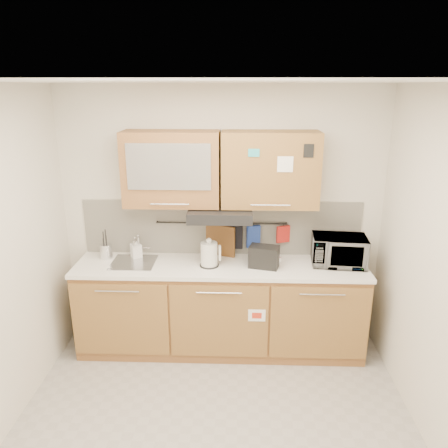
{
  "coord_description": "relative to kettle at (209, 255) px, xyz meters",
  "views": [
    {
      "loc": [
        0.17,
        -2.71,
        2.58
      ],
      "look_at": [
        0.04,
        1.05,
        1.38
      ],
      "focal_mm": 35.0,
      "sensor_mm": 36.0,
      "label": 1
    }
  ],
  "objects": [
    {
      "name": "toaster",
      "position": [
        0.52,
        -0.01,
        -0.01
      ],
      "size": [
        0.31,
        0.23,
        0.21
      ],
      "rotation": [
        0.0,
        0.0,
        -0.25
      ],
      "color": "black",
      "rests_on": "countertop"
    },
    {
      "name": "soap_bottle",
      "position": [
        -0.75,
        0.18,
        -0.01
      ],
      "size": [
        0.13,
        0.13,
        0.21
      ],
      "primitive_type": "imported",
      "rotation": [
        0.0,
        0.0,
        0.55
      ],
      "color": "#999999",
      "rests_on": "countertop"
    },
    {
      "name": "backsplash",
      "position": [
        0.1,
        0.33,
        0.17
      ],
      "size": [
        2.8,
        0.02,
        0.56
      ],
      "primitive_type": "cube",
      "color": "silver",
      "rests_on": "countertop"
    },
    {
      "name": "utensil_crock",
      "position": [
        -1.04,
        0.16,
        -0.04
      ],
      "size": [
        0.15,
        0.15,
        0.3
      ],
      "rotation": [
        0.0,
        0.0,
        0.36
      ],
      "color": "silver",
      "rests_on": "countertop"
    },
    {
      "name": "utensil_rail",
      "position": [
        0.1,
        0.29,
        0.23
      ],
      "size": [
        1.3,
        0.02,
        0.02
      ],
      "primitive_type": "cylinder",
      "rotation": [
        0.0,
        1.57,
        0.0
      ],
      "color": "black",
      "rests_on": "backsplash"
    },
    {
      "name": "sink",
      "position": [
        -0.74,
        0.05,
        -0.11
      ],
      "size": [
        0.42,
        0.4,
        0.26
      ],
      "color": "silver",
      "rests_on": "countertop"
    },
    {
      "name": "wall_back",
      "position": [
        0.1,
        0.34,
        0.27
      ],
      "size": [
        3.2,
        0.0,
        3.2
      ],
      "primitive_type": "plane",
      "rotation": [
        1.57,
        0.0,
        0.0
      ],
      "color": "silver",
      "rests_on": "ground"
    },
    {
      "name": "cutting_board",
      "position": [
        0.08,
        0.28,
        -0.0
      ],
      "size": [
        0.32,
        0.15,
        0.41
      ],
      "primitive_type": "cube",
      "rotation": [
        0.0,
        0.0,
        -0.38
      ],
      "color": "brown",
      "rests_on": "utensil_rail"
    },
    {
      "name": "microwave",
      "position": [
        1.24,
        0.09,
        0.03
      ],
      "size": [
        0.54,
        0.39,
        0.28
      ],
      "primitive_type": "imported",
      "rotation": [
        0.0,
        0.0,
        -0.08
      ],
      "color": "#999999",
      "rests_on": "countertop"
    },
    {
      "name": "oven_mitt",
      "position": [
        0.43,
        0.28,
        0.09
      ],
      "size": [
        0.14,
        0.08,
        0.23
      ],
      "primitive_type": "cube",
      "rotation": [
        0.0,
        0.0,
        0.33
      ],
      "color": "#203A94",
      "rests_on": "utensil_rail"
    },
    {
      "name": "upper_cabinets",
      "position": [
        0.1,
        0.17,
        0.8
      ],
      "size": [
        1.82,
        0.37,
        0.7
      ],
      "color": "#9C5F37",
      "rests_on": "wall_back"
    },
    {
      "name": "base_cabinet",
      "position": [
        0.1,
        0.04,
        -0.63
      ],
      "size": [
        2.8,
        0.64,
        0.88
      ],
      "color": "#9C5F37",
      "rests_on": "floor"
    },
    {
      "name": "dark_pouch",
      "position": [
        0.24,
        0.28,
        0.09
      ],
      "size": [
        0.16,
        0.06,
        0.24
      ],
      "primitive_type": "cube",
      "rotation": [
        0.0,
        0.0,
        -0.08
      ],
      "color": "black",
      "rests_on": "utensil_rail"
    },
    {
      "name": "range_hood",
      "position": [
        0.1,
        0.09,
        0.39
      ],
      "size": [
        0.6,
        0.46,
        0.1
      ],
      "primitive_type": "cube",
      "color": "black",
      "rests_on": "upper_cabinets"
    },
    {
      "name": "kettle",
      "position": [
        0.0,
        0.0,
        0.0
      ],
      "size": [
        0.21,
        0.18,
        0.28
      ],
      "rotation": [
        0.0,
        0.0,
        0.16
      ],
      "color": "silver",
      "rests_on": "countertop"
    },
    {
      "name": "countertop",
      "position": [
        0.1,
        0.03,
        -0.13
      ],
      "size": [
        2.82,
        0.62,
        0.04
      ],
      "primitive_type": "cube",
      "color": "white",
      "rests_on": "base_cabinet"
    },
    {
      "name": "floor",
      "position": [
        0.1,
        -1.16,
        -1.03
      ],
      "size": [
        3.2,
        3.2,
        0.0
      ],
      "primitive_type": "plane",
      "color": "#9E9993",
      "rests_on": "ground"
    },
    {
      "name": "pot_holder",
      "position": [
        0.72,
        0.28,
        0.12
      ],
      "size": [
        0.14,
        0.07,
        0.17
      ],
      "primitive_type": "cube",
      "rotation": [
        0.0,
        0.0,
        0.36
      ],
      "color": "#AE1C17",
      "rests_on": "utensil_rail"
    },
    {
      "name": "ceiling",
      "position": [
        0.1,
        -1.16,
        1.57
      ],
      "size": [
        3.2,
        3.2,
        0.0
      ],
      "primitive_type": "plane",
      "rotation": [
        3.14,
        0.0,
        0.0
      ],
      "color": "white",
      "rests_on": "wall_back"
    }
  ]
}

